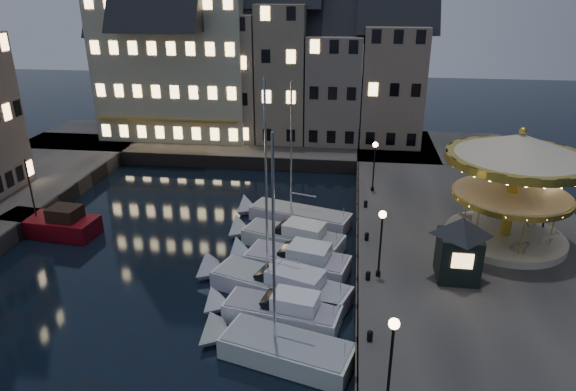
# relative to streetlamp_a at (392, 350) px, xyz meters

# --- Properties ---
(ground) EXTENTS (160.00, 160.00, 0.00)m
(ground) POSITION_rel_streetlamp_a_xyz_m (-7.20, 9.00, -4.02)
(ground) COLOR black
(ground) RESTS_ON ground
(quay_east) EXTENTS (16.00, 56.00, 1.30)m
(quay_east) POSITION_rel_streetlamp_a_xyz_m (6.80, 15.00, -3.37)
(quay_east) COLOR #474442
(quay_east) RESTS_ON ground
(quay_north) EXTENTS (44.00, 12.00, 1.30)m
(quay_north) POSITION_rel_streetlamp_a_xyz_m (-15.20, 37.00, -3.37)
(quay_north) COLOR #474442
(quay_north) RESTS_ON ground
(quaywall_e) EXTENTS (0.15, 44.00, 1.30)m
(quaywall_e) POSITION_rel_streetlamp_a_xyz_m (-1.20, 15.00, -3.37)
(quaywall_e) COLOR #47423A
(quaywall_e) RESTS_ON ground
(quaywall_n) EXTENTS (48.00, 0.15, 1.30)m
(quaywall_n) POSITION_rel_streetlamp_a_xyz_m (-13.20, 31.00, -3.37)
(quaywall_n) COLOR #47423A
(quaywall_n) RESTS_ON ground
(streetlamp_a) EXTENTS (0.44, 0.44, 4.17)m
(streetlamp_a) POSITION_rel_streetlamp_a_xyz_m (0.00, 0.00, 0.00)
(streetlamp_a) COLOR black
(streetlamp_a) RESTS_ON quay_east
(streetlamp_b) EXTENTS (0.44, 0.44, 4.17)m
(streetlamp_b) POSITION_rel_streetlamp_a_xyz_m (0.00, 10.00, 0.00)
(streetlamp_b) COLOR black
(streetlamp_b) RESTS_ON quay_east
(streetlamp_c) EXTENTS (0.44, 0.44, 4.17)m
(streetlamp_c) POSITION_rel_streetlamp_a_xyz_m (0.00, 23.50, 0.00)
(streetlamp_c) COLOR black
(streetlamp_c) RESTS_ON quay_east
(streetlamp_d) EXTENTS (0.44, 0.44, 4.17)m
(streetlamp_d) POSITION_rel_streetlamp_a_xyz_m (11.30, 17.00, 0.00)
(streetlamp_d) COLOR black
(streetlamp_d) RESTS_ON quay_east
(bollard_a) EXTENTS (0.30, 0.30, 0.57)m
(bollard_a) POSITION_rel_streetlamp_a_xyz_m (-0.60, 4.00, -2.41)
(bollard_a) COLOR black
(bollard_a) RESTS_ON quay_east
(bollard_b) EXTENTS (0.30, 0.30, 0.57)m
(bollard_b) POSITION_rel_streetlamp_a_xyz_m (-0.60, 9.50, -2.41)
(bollard_b) COLOR black
(bollard_b) RESTS_ON quay_east
(bollard_c) EXTENTS (0.30, 0.30, 0.57)m
(bollard_c) POSITION_rel_streetlamp_a_xyz_m (-0.60, 14.50, -2.41)
(bollard_c) COLOR black
(bollard_c) RESTS_ON quay_east
(bollard_d) EXTENTS (0.30, 0.30, 0.57)m
(bollard_d) POSITION_rel_streetlamp_a_xyz_m (-0.60, 20.00, -2.41)
(bollard_d) COLOR black
(bollard_d) RESTS_ON quay_east
(townhouse_na) EXTENTS (5.50, 8.00, 12.80)m
(townhouse_na) POSITION_rel_streetlamp_a_xyz_m (-26.70, 39.00, 3.76)
(townhouse_na) COLOR gray
(townhouse_na) RESTS_ON quay_north
(townhouse_nb) EXTENTS (6.16, 8.00, 13.80)m
(townhouse_nb) POSITION_rel_streetlamp_a_xyz_m (-21.25, 39.00, 4.26)
(townhouse_nb) COLOR gray
(townhouse_nb) RESTS_ON quay_north
(townhouse_nc) EXTENTS (6.82, 8.00, 14.80)m
(townhouse_nc) POSITION_rel_streetlamp_a_xyz_m (-15.20, 39.00, 4.76)
(townhouse_nc) COLOR gray
(townhouse_nc) RESTS_ON quay_north
(townhouse_nd) EXTENTS (5.50, 8.00, 15.80)m
(townhouse_nd) POSITION_rel_streetlamp_a_xyz_m (-9.45, 39.00, 5.26)
(townhouse_nd) COLOR gray
(townhouse_nd) RESTS_ON quay_north
(townhouse_ne) EXTENTS (6.16, 8.00, 12.80)m
(townhouse_ne) POSITION_rel_streetlamp_a_xyz_m (-4.00, 39.00, 3.76)
(townhouse_ne) COLOR gray
(townhouse_ne) RESTS_ON quay_north
(townhouse_nf) EXTENTS (6.82, 8.00, 13.80)m
(townhouse_nf) POSITION_rel_streetlamp_a_xyz_m (2.05, 39.00, 4.26)
(townhouse_nf) COLOR gray
(townhouse_nf) RESTS_ON quay_north
(hotel_corner) EXTENTS (17.60, 9.00, 16.80)m
(hotel_corner) POSITION_rel_streetlamp_a_xyz_m (-21.20, 39.00, 5.76)
(hotel_corner) COLOR beige
(hotel_corner) RESTS_ON quay_north
(motorboat_a) EXTENTS (7.56, 4.27, 12.56)m
(motorboat_a) POSITION_rel_streetlamp_a_xyz_m (-5.11, 3.80, -3.48)
(motorboat_a) COLOR silver
(motorboat_a) RESTS_ON ground
(motorboat_b) EXTENTS (7.40, 3.31, 2.15)m
(motorboat_b) POSITION_rel_streetlamp_a_xyz_m (-5.61, 6.66, -3.38)
(motorboat_b) COLOR white
(motorboat_b) RESTS_ON ground
(motorboat_c) EXTENTS (9.29, 5.29, 12.51)m
(motorboat_c) POSITION_rel_streetlamp_a_xyz_m (-6.04, 9.34, -3.34)
(motorboat_c) COLOR silver
(motorboat_c) RESTS_ON ground
(motorboat_d) EXTENTS (7.70, 4.10, 2.15)m
(motorboat_d) POSITION_rel_streetlamp_a_xyz_m (-5.38, 12.26, -3.38)
(motorboat_d) COLOR silver
(motorboat_d) RESTS_ON ground
(motorboat_e) EXTENTS (8.09, 4.50, 2.15)m
(motorboat_e) POSITION_rel_streetlamp_a_xyz_m (-6.02, 15.49, -3.37)
(motorboat_e) COLOR silver
(motorboat_e) RESTS_ON ground
(motorboat_f) EXTENTS (8.75, 4.67, 11.71)m
(motorboat_f) POSITION_rel_streetlamp_a_xyz_m (-6.10, 19.41, -3.49)
(motorboat_f) COLOR silver
(motorboat_f) RESTS_ON ground
(red_fishing_boat) EXTENTS (7.46, 3.25, 5.87)m
(red_fishing_boat) POSITION_rel_streetlamp_a_xyz_m (-23.56, 15.23, -3.32)
(red_fishing_boat) COLOR #5E0610
(red_fishing_boat) RESTS_ON ground
(carousel) EXTENTS (8.84, 8.84, 7.73)m
(carousel) POSITION_rel_streetlamp_a_xyz_m (8.47, 15.63, 2.38)
(carousel) COLOR beige
(carousel) RESTS_ON quay_east
(ticket_kiosk) EXTENTS (3.67, 3.67, 4.30)m
(ticket_kiosk) POSITION_rel_streetlamp_a_xyz_m (4.46, 10.44, -0.16)
(ticket_kiosk) COLOR black
(ticket_kiosk) RESTS_ON quay_east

